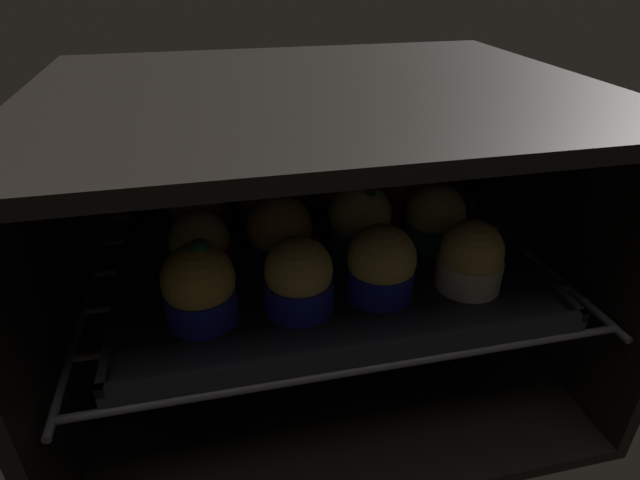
% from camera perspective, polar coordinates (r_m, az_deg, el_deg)
% --- Properties ---
extents(oven_cavity, '(0.59, 0.47, 0.37)m').
position_cam_1_polar(oven_cavity, '(0.66, -0.91, 1.77)').
color(oven_cavity, black).
rests_on(oven_cavity, ground).
extents(oven_rack, '(0.55, 0.42, 0.01)m').
position_cam_1_polar(oven_rack, '(0.64, -0.10, -2.64)').
color(oven_rack, '#4C494C').
rests_on(oven_rack, oven_cavity).
extents(baking_tray, '(0.47, 0.37, 0.02)m').
position_cam_1_polar(baking_tray, '(0.63, 0.00, -2.05)').
color(baking_tray, black).
rests_on(baking_tray, oven_rack).
extents(muffin_row0_col0, '(0.07, 0.07, 0.09)m').
position_cam_1_polar(muffin_row0_col0, '(0.52, -13.15, -5.06)').
color(muffin_row0_col0, '#1928B7').
rests_on(muffin_row0_col0, baking_tray).
extents(muffin_row0_col1, '(0.07, 0.07, 0.08)m').
position_cam_1_polar(muffin_row0_col1, '(0.52, -2.35, -4.23)').
color(muffin_row0_col1, '#1928B7').
rests_on(muffin_row0_col1, baking_tray).
extents(muffin_row0_col2, '(0.07, 0.07, 0.08)m').
position_cam_1_polar(muffin_row0_col2, '(0.54, 6.76, -2.78)').
color(muffin_row0_col2, '#1928B7').
rests_on(muffin_row0_col2, baking_tray).
extents(muffin_row0_col3, '(0.07, 0.07, 0.08)m').
position_cam_1_polar(muffin_row0_col3, '(0.58, 16.26, -1.96)').
color(muffin_row0_col3, silver).
rests_on(muffin_row0_col3, baking_tray).
extents(muffin_row1_col0, '(0.07, 0.07, 0.07)m').
position_cam_1_polar(muffin_row1_col0, '(0.60, -13.10, -0.55)').
color(muffin_row1_col0, red).
rests_on(muffin_row1_col0, baking_tray).
extents(muffin_row1_col1, '(0.08, 0.08, 0.08)m').
position_cam_1_polar(muffin_row1_col1, '(0.60, -4.48, 0.84)').
color(muffin_row1_col1, '#1928B7').
rests_on(muffin_row1_col1, baking_tray).
extents(muffin_row1_col2, '(0.08, 0.08, 0.09)m').
position_cam_1_polar(muffin_row1_col2, '(0.62, 4.42, 2.19)').
color(muffin_row1_col2, '#0C8C84').
rests_on(muffin_row1_col2, baking_tray).
extents(muffin_row1_col3, '(0.07, 0.07, 0.08)m').
position_cam_1_polar(muffin_row1_col3, '(0.65, 12.52, 2.35)').
color(muffin_row1_col3, '#0C8C84').
rests_on(muffin_row1_col3, baking_tray).
extents(muffin_row2_col0, '(0.07, 0.07, 0.08)m').
position_cam_1_polar(muffin_row2_col0, '(0.69, -13.42, 3.39)').
color(muffin_row2_col0, '#7A238C').
rests_on(muffin_row2_col0, baking_tray).
extents(muffin_row2_col1, '(0.07, 0.07, 0.08)m').
position_cam_1_polar(muffin_row2_col1, '(0.69, -5.92, 4.29)').
color(muffin_row2_col1, '#1928B7').
rests_on(muffin_row2_col1, baking_tray).
extents(muffin_row2_col2, '(0.07, 0.07, 0.08)m').
position_cam_1_polar(muffin_row2_col2, '(0.70, 2.35, 5.38)').
color(muffin_row2_col2, '#7A238C').
rests_on(muffin_row2_col2, baking_tray).
extents(muffin_row2_col3, '(0.07, 0.07, 0.08)m').
position_cam_1_polar(muffin_row2_col3, '(0.73, 9.43, 5.74)').
color(muffin_row2_col3, red).
rests_on(muffin_row2_col3, baking_tray).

